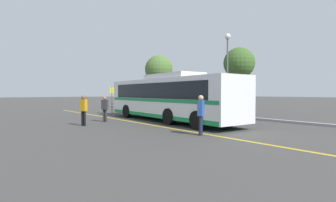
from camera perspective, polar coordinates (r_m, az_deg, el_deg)
The scene contains 13 objects.
ground_plane at distance 18.68m, azimuth 0.28°, elevation -4.15°, with size 220.00×220.00×0.00m, color #423F3D.
lane_strip_0 at distance 16.79m, azimuth -5.91°, elevation -4.82°, with size 0.20×32.25×0.01m, color gold.
curb_strip at distance 21.80m, azimuth 11.18°, elevation -3.13°, with size 40.25×0.36×0.15m, color #99999E.
transit_bus at distance 17.95m, azimuth 0.03°, elevation 0.86°, with size 12.68×3.29×3.20m.
parked_car_0 at distance 28.33m, azimuth -6.56°, elevation -0.72°, with size 5.01×2.16×1.33m.
parked_car_1 at distance 23.16m, azimuth 1.08°, elevation -1.17°, with size 4.19×2.02×1.47m.
pedestrian_0 at distance 12.00m, azimuth 7.16°, elevation -2.44°, with size 0.40×0.47×1.83m.
pedestrian_1 at distance 17.95m, azimuth -13.59°, elevation -1.36°, with size 0.47×0.41×1.69m.
pedestrian_2 at distance 16.08m, azimuth -17.93°, elevation -1.55°, with size 0.47×0.37×1.78m.
bus_stop_sign at distance 24.65m, azimuth -12.12°, elevation 0.91°, with size 0.07×0.40×2.49m.
street_lamp at distance 22.58m, azimuth 12.82°, elevation 9.17°, with size 0.49×0.49×6.86m.
tree_0 at distance 31.28m, azimuth -2.02°, elevation 6.86°, with size 3.30×3.30×6.36m.
tree_1 at distance 25.73m, azimuth 15.21°, elevation 7.91°, with size 2.92×2.92×6.19m.
Camera 1 is at (14.50, -11.61, 1.94)m, focal length 28.00 mm.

